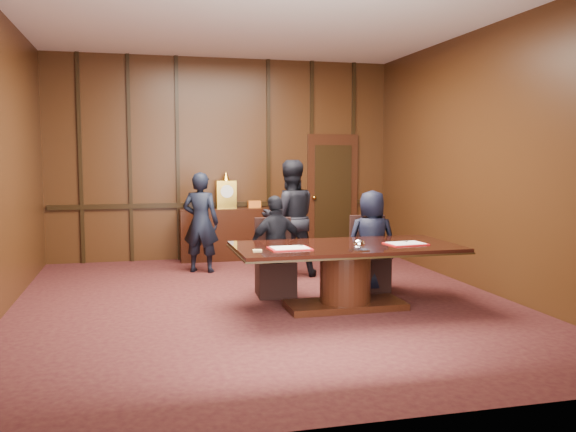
% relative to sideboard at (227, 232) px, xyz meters
% --- Properties ---
extents(room, '(7.00, 7.04, 3.50)m').
position_rel_sideboard_xyz_m(room, '(0.07, -3.12, 1.24)').
color(room, black).
rests_on(room, ground).
extents(sideboard, '(1.60, 0.45, 1.54)m').
position_rel_sideboard_xyz_m(sideboard, '(0.00, 0.00, 0.00)').
color(sideboard, black).
rests_on(sideboard, ground).
extents(conference_table, '(2.62, 1.32, 0.76)m').
position_rel_sideboard_xyz_m(conference_table, '(0.86, -3.76, 0.02)').
color(conference_table, black).
rests_on(conference_table, ground).
extents(folder_left, '(0.47, 0.35, 0.02)m').
position_rel_sideboard_xyz_m(folder_left, '(0.15, -3.91, 0.28)').
color(folder_left, '#B01012').
rests_on(folder_left, conference_table).
extents(folder_right, '(0.49, 0.37, 0.02)m').
position_rel_sideboard_xyz_m(folder_right, '(1.57, -3.89, 0.28)').
color(folder_right, '#B01012').
rests_on(folder_right, conference_table).
extents(inkstand, '(0.20, 0.14, 0.12)m').
position_rel_sideboard_xyz_m(inkstand, '(0.86, -4.21, 0.33)').
color(inkstand, white).
rests_on(inkstand, conference_table).
extents(notepad, '(0.11, 0.08, 0.01)m').
position_rel_sideboard_xyz_m(notepad, '(-0.23, -3.97, 0.28)').
color(notepad, '#E4BF6F').
rests_on(notepad, conference_table).
extents(chair_left, '(0.51, 0.51, 0.99)m').
position_rel_sideboard_xyz_m(chair_left, '(0.21, -2.88, -0.19)').
color(chair_left, black).
rests_on(chair_left, ground).
extents(chair_right, '(0.55, 0.55, 0.99)m').
position_rel_sideboard_xyz_m(chair_right, '(1.52, -2.88, -0.19)').
color(chair_right, black).
rests_on(chair_right, ground).
extents(signatory_left, '(0.81, 0.45, 1.30)m').
position_rel_sideboard_xyz_m(signatory_left, '(0.21, -2.96, 0.17)').
color(signatory_left, black).
rests_on(signatory_left, ground).
extents(signatory_right, '(0.72, 0.53, 1.35)m').
position_rel_sideboard_xyz_m(signatory_right, '(1.51, -2.96, 0.19)').
color(signatory_right, black).
rests_on(signatory_right, ground).
extents(witness_left, '(0.67, 0.57, 1.56)m').
position_rel_sideboard_xyz_m(witness_left, '(-0.55, -1.05, 0.29)').
color(witness_left, black).
rests_on(witness_left, ground).
extents(witness_right, '(0.85, 0.66, 1.75)m').
position_rel_sideboard_xyz_m(witness_right, '(0.71, -1.68, 0.39)').
color(witness_right, black).
rests_on(witness_right, ground).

